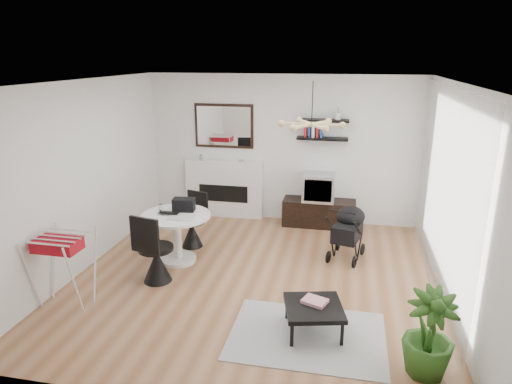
% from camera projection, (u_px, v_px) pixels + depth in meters
% --- Properties ---
extents(floor, '(5.00, 5.00, 0.00)m').
position_uv_depth(floor, '(255.00, 278.00, 6.43)').
color(floor, brown).
rests_on(floor, ground).
extents(ceiling, '(5.00, 5.00, 0.00)m').
position_uv_depth(ceiling, '(255.00, 82.00, 5.65)').
color(ceiling, white).
rests_on(ceiling, wall_back).
extents(wall_back, '(5.00, 0.00, 5.00)m').
position_uv_depth(wall_back, '(282.00, 149.00, 8.39)').
color(wall_back, white).
rests_on(wall_back, floor).
extents(wall_left, '(0.00, 5.00, 5.00)m').
position_uv_depth(wall_left, '(84.00, 177.00, 6.52)').
color(wall_left, white).
rests_on(wall_left, floor).
extents(wall_right, '(0.00, 5.00, 5.00)m').
position_uv_depth(wall_right, '(455.00, 198.00, 5.56)').
color(wall_right, white).
rests_on(wall_right, floor).
extents(sheer_curtain, '(0.04, 3.60, 2.60)m').
position_uv_depth(sheer_curtain, '(443.00, 193.00, 5.77)').
color(sheer_curtain, white).
rests_on(sheer_curtain, wall_right).
extents(fireplace, '(1.50, 0.17, 2.16)m').
position_uv_depth(fireplace, '(224.00, 182.00, 8.72)').
color(fireplace, white).
rests_on(fireplace, floor).
extents(shelf_lower, '(0.90, 0.25, 0.04)m').
position_uv_depth(shelf_lower, '(322.00, 139.00, 8.05)').
color(shelf_lower, black).
rests_on(shelf_lower, wall_back).
extents(shelf_upper, '(0.90, 0.25, 0.04)m').
position_uv_depth(shelf_upper, '(323.00, 120.00, 7.96)').
color(shelf_upper, black).
rests_on(shelf_upper, wall_back).
extents(pendant_lamp, '(0.90, 0.90, 0.10)m').
position_uv_depth(pendant_lamp, '(312.00, 124.00, 5.96)').
color(pendant_lamp, tan).
rests_on(pendant_lamp, ceiling).
extents(tv_console, '(1.30, 0.46, 0.49)m').
position_uv_depth(tv_console, '(319.00, 213.00, 8.34)').
color(tv_console, black).
rests_on(tv_console, floor).
extents(crt_tv, '(0.57, 0.49, 0.49)m').
position_uv_depth(crt_tv, '(319.00, 187.00, 8.20)').
color(crt_tv, '#B8B7BA').
rests_on(crt_tv, tv_console).
extents(dining_table, '(1.03, 1.03, 0.75)m').
position_uv_depth(dining_table, '(177.00, 231.00, 6.83)').
color(dining_table, white).
rests_on(dining_table, floor).
extents(laptop, '(0.32, 0.21, 0.02)m').
position_uv_depth(laptop, '(167.00, 214.00, 6.72)').
color(laptop, black).
rests_on(laptop, dining_table).
extents(black_bag, '(0.35, 0.23, 0.19)m').
position_uv_depth(black_bag, '(184.00, 205.00, 6.89)').
color(black_bag, black).
rests_on(black_bag, dining_table).
extents(newspaper, '(0.37, 0.31, 0.01)m').
position_uv_depth(newspaper, '(182.00, 217.00, 6.63)').
color(newspaper, silver).
rests_on(newspaper, dining_table).
extents(drinking_glass, '(0.06, 0.06, 0.09)m').
position_uv_depth(drinking_glass, '(160.00, 207.00, 6.93)').
color(drinking_glass, white).
rests_on(drinking_glass, dining_table).
extents(chair_far, '(0.46, 0.47, 0.89)m').
position_uv_depth(chair_far, '(193.00, 230.00, 7.44)').
color(chair_far, black).
rests_on(chair_far, floor).
extents(chair_near, '(0.50, 0.52, 1.01)m').
position_uv_depth(chair_near, '(156.00, 260.00, 6.25)').
color(chair_near, black).
rests_on(chair_near, floor).
extents(drying_rack, '(0.64, 0.59, 0.94)m').
position_uv_depth(drying_rack, '(63.00, 269.00, 5.62)').
color(drying_rack, white).
rests_on(drying_rack, floor).
extents(stroller, '(0.61, 0.79, 0.89)m').
position_uv_depth(stroller, '(348.00, 234.00, 7.00)').
color(stroller, black).
rests_on(stroller, floor).
extents(rug, '(1.72, 1.24, 0.01)m').
position_uv_depth(rug, '(307.00, 336.00, 5.11)').
color(rug, '#B0B0B0').
rests_on(rug, floor).
extents(coffee_table, '(0.76, 0.76, 0.32)m').
position_uv_depth(coffee_table, '(314.00, 308.00, 5.11)').
color(coffee_table, black).
rests_on(coffee_table, rug).
extents(magazines, '(0.32, 0.29, 0.04)m').
position_uv_depth(magazines, '(315.00, 301.00, 5.15)').
color(magazines, '#D53551').
rests_on(magazines, coffee_table).
extents(potted_plant, '(0.57, 0.57, 0.90)m').
position_uv_depth(potted_plant, '(429.00, 334.00, 4.39)').
color(potted_plant, '#285317').
rests_on(potted_plant, floor).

